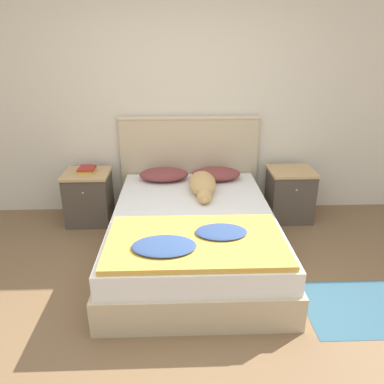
# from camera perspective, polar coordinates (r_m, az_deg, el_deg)

# --- Properties ---
(ground_plane) EXTENTS (16.00, 16.00, 0.00)m
(ground_plane) POSITION_cam_1_polar(r_m,az_deg,el_deg) (2.82, -1.14, -20.42)
(ground_plane) COLOR brown
(wall_back) EXTENTS (9.00, 0.06, 2.55)m
(wall_back) POSITION_cam_1_polar(r_m,az_deg,el_deg) (4.25, -1.82, 13.65)
(wall_back) COLOR beige
(wall_back) RESTS_ON ground_plane
(bed) EXTENTS (1.49, 2.08, 0.47)m
(bed) POSITION_cam_1_polar(r_m,az_deg,el_deg) (3.50, 0.13, -6.45)
(bed) COLOR #C6B28E
(bed) RESTS_ON ground_plane
(headboard) EXTENTS (1.57, 0.06, 1.13)m
(headboard) POSITION_cam_1_polar(r_m,az_deg,el_deg) (4.34, -0.42, 4.46)
(headboard) COLOR #C6B28E
(headboard) RESTS_ON ground_plane
(nightstand_left) EXTENTS (0.49, 0.46, 0.58)m
(nightstand_left) POSITION_cam_1_polar(r_m,az_deg,el_deg) (4.29, -15.43, -0.74)
(nightstand_left) COLOR #4C4238
(nightstand_left) RESTS_ON ground_plane
(nightstand_right) EXTENTS (0.49, 0.46, 0.58)m
(nightstand_right) POSITION_cam_1_polar(r_m,az_deg,el_deg) (4.36, 14.63, -0.32)
(nightstand_right) COLOR #4C4238
(nightstand_right) RESTS_ON ground_plane
(pillow_left) EXTENTS (0.53, 0.35, 0.13)m
(pillow_left) POSITION_cam_1_polar(r_m,az_deg,el_deg) (4.12, -4.32, 2.69)
(pillow_left) COLOR brown
(pillow_left) RESTS_ON bed
(pillow_right) EXTENTS (0.53, 0.35, 0.13)m
(pillow_right) POSITION_cam_1_polar(r_m,az_deg,el_deg) (4.14, 3.68, 2.79)
(pillow_right) COLOR brown
(pillow_right) RESTS_ON bed
(quilt) EXTENTS (1.34, 0.81, 0.08)m
(quilt) POSITION_cam_1_polar(r_m,az_deg,el_deg) (2.85, 0.38, -7.48)
(quilt) COLOR gold
(quilt) RESTS_ON bed
(dog) EXTENTS (0.27, 0.74, 0.19)m
(dog) POSITION_cam_1_polar(r_m,az_deg,el_deg) (3.76, 1.64, 1.18)
(dog) COLOR tan
(dog) RESTS_ON bed
(book_stack) EXTENTS (0.17, 0.21, 0.05)m
(book_stack) POSITION_cam_1_polar(r_m,az_deg,el_deg) (4.21, -15.77, 3.33)
(book_stack) COLOR gold
(book_stack) RESTS_ON nightstand_left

